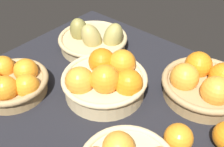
% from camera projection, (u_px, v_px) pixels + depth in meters
% --- Properties ---
extents(market_tray, '(0.84, 0.72, 0.03)m').
position_uv_depth(market_tray, '(110.00, 96.00, 0.83)').
color(market_tray, black).
rests_on(market_tray, ground).
extents(basket_far_right, '(0.21, 0.21, 0.10)m').
position_uv_depth(basket_far_right, '(12.00, 82.00, 0.80)').
color(basket_far_right, tan).
rests_on(basket_far_right, market_tray).
extents(basket_near_right_pears, '(0.25, 0.25, 0.12)m').
position_uv_depth(basket_near_right_pears, '(93.00, 40.00, 0.99)').
color(basket_near_right_pears, tan).
rests_on(basket_near_right_pears, market_tray).
extents(basket_near_left, '(0.25, 0.25, 0.11)m').
position_uv_depth(basket_near_left, '(205.00, 84.00, 0.79)').
color(basket_near_left, tan).
rests_on(basket_near_left, market_tray).
extents(basket_center, '(0.25, 0.25, 0.12)m').
position_uv_depth(basket_center, '(106.00, 80.00, 0.79)').
color(basket_center, '#D3BC8C').
rests_on(basket_center, market_tray).
extents(loose_orange_front_gap, '(0.07, 0.07, 0.07)m').
position_uv_depth(loose_orange_front_gap, '(178.00, 138.00, 0.65)').
color(loose_orange_front_gap, orange).
rests_on(loose_orange_front_gap, market_tray).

